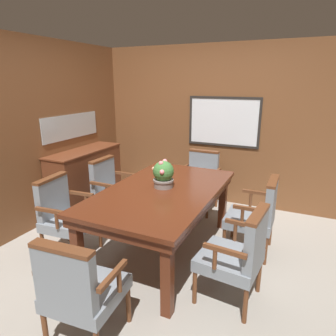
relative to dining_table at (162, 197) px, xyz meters
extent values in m
plane|color=#A39E93|center=(0.00, -0.12, -0.68)|extent=(14.00, 14.00, 0.00)
cube|color=brown|center=(0.00, 1.81, 0.55)|extent=(7.20, 0.06, 2.45)
cube|color=white|center=(0.19, 1.77, 0.63)|extent=(1.04, 0.01, 0.69)
cube|color=#282623|center=(0.19, 1.77, 0.99)|extent=(1.11, 0.02, 0.04)
cube|color=#282623|center=(0.19, 1.77, 0.27)|extent=(1.11, 0.02, 0.03)
cube|color=#282623|center=(-0.34, 1.77, 0.63)|extent=(0.04, 0.02, 0.69)
cube|color=#282623|center=(0.73, 1.77, 0.63)|extent=(0.03, 0.02, 0.69)
cube|color=brown|center=(-1.83, -0.12, 0.55)|extent=(0.06, 7.20, 2.45)
cube|color=#B2BCC1|center=(-1.79, 0.63, 0.58)|extent=(0.01, 1.13, 0.35)
cube|color=#562614|center=(-0.47, -0.87, -0.31)|extent=(0.09, 0.09, 0.72)
cube|color=#562614|center=(0.47, -0.87, -0.31)|extent=(0.09, 0.09, 0.72)
cube|color=#562614|center=(-0.47, 0.87, -0.31)|extent=(0.09, 0.09, 0.72)
cube|color=#562614|center=(0.47, 0.87, -0.31)|extent=(0.09, 0.09, 0.72)
cube|color=#562614|center=(0.00, 0.00, 0.00)|extent=(1.08, 1.89, 0.09)
cube|color=#562614|center=(0.00, 0.00, 0.07)|extent=(1.14, 1.95, 0.04)
cylinder|color=brown|center=(-0.24, 1.06, -0.51)|extent=(0.04, 0.04, 0.33)
cylinder|color=brown|center=(0.20, 1.05, -0.51)|extent=(0.04, 0.04, 0.33)
cylinder|color=brown|center=(-0.23, 1.51, -0.51)|extent=(0.04, 0.04, 0.33)
cylinder|color=brown|center=(0.21, 1.51, -0.51)|extent=(0.04, 0.04, 0.33)
cube|color=gray|center=(-0.02, 1.28, -0.29)|extent=(0.51, 0.52, 0.11)
cube|color=gray|center=(-0.01, 1.50, -0.02)|extent=(0.46, 0.09, 0.42)
cube|color=brown|center=(-0.01, 1.50, 0.20)|extent=(0.46, 0.09, 0.03)
cylinder|color=brown|center=(-0.28, 1.25, -0.14)|extent=(0.04, 0.04, 0.19)
cube|color=brown|center=(-0.28, 1.33, -0.05)|extent=(0.04, 0.36, 0.04)
cylinder|color=brown|center=(0.24, 1.24, -0.14)|extent=(0.04, 0.04, 0.19)
cube|color=brown|center=(0.24, 1.32, -0.05)|extent=(0.04, 0.36, 0.04)
cylinder|color=brown|center=(0.21, -1.07, -0.51)|extent=(0.04, 0.04, 0.33)
cylinder|color=brown|center=(-0.23, -1.10, -0.51)|extent=(0.04, 0.04, 0.33)
cylinder|color=brown|center=(-0.19, -1.55, -0.51)|extent=(0.04, 0.04, 0.33)
cube|color=gray|center=(0.01, -1.31, -0.29)|extent=(0.54, 0.55, 0.11)
cube|color=gray|center=(0.02, -1.53, -0.02)|extent=(0.46, 0.11, 0.42)
cube|color=brown|center=(0.02, -1.53, 0.20)|extent=(0.47, 0.12, 0.03)
cylinder|color=brown|center=(0.26, -1.26, -0.14)|extent=(0.04, 0.04, 0.19)
cube|color=brown|center=(0.27, -1.33, -0.05)|extent=(0.06, 0.36, 0.04)
cylinder|color=brown|center=(-0.25, -1.29, -0.14)|extent=(0.04, 0.04, 0.19)
cube|color=brown|center=(-0.25, -1.37, -0.05)|extent=(0.06, 0.36, 0.04)
cylinder|color=brown|center=(-0.68, -0.66, -0.51)|extent=(0.04, 0.04, 0.33)
cylinder|color=brown|center=(-0.71, -0.22, -0.51)|extent=(0.04, 0.04, 0.33)
cylinder|color=brown|center=(-1.12, -0.70, -0.51)|extent=(0.04, 0.04, 0.33)
cylinder|color=brown|center=(-1.16, -0.26, -0.51)|extent=(0.04, 0.04, 0.33)
cube|color=gray|center=(-0.92, -0.46, -0.29)|extent=(0.55, 0.54, 0.11)
cube|color=gray|center=(-1.13, -0.48, -0.02)|extent=(0.12, 0.47, 0.42)
cube|color=brown|center=(-1.13, -0.48, 0.20)|extent=(0.13, 0.47, 0.03)
cylinder|color=brown|center=(-0.86, -0.72, -0.14)|extent=(0.04, 0.04, 0.19)
cube|color=brown|center=(-0.94, -0.72, -0.05)|extent=(0.36, 0.07, 0.04)
cylinder|color=brown|center=(-0.90, -0.20, -0.14)|extent=(0.04, 0.04, 0.19)
cube|color=brown|center=(-0.98, -0.21, -0.05)|extent=(0.36, 0.07, 0.04)
cylinder|color=brown|center=(0.67, -0.21, -0.51)|extent=(0.04, 0.04, 0.33)
cylinder|color=brown|center=(0.63, -0.65, -0.51)|extent=(0.04, 0.04, 0.33)
cylinder|color=brown|center=(1.12, -0.25, -0.51)|extent=(0.04, 0.04, 0.33)
cylinder|color=brown|center=(1.07, -0.69, -0.51)|extent=(0.04, 0.04, 0.33)
cube|color=gray|center=(0.87, -0.45, -0.29)|extent=(0.56, 0.55, 0.11)
cube|color=gray|center=(1.09, -0.47, -0.02)|extent=(0.12, 0.47, 0.42)
cube|color=brown|center=(1.09, -0.47, 0.20)|extent=(0.13, 0.47, 0.03)
cylinder|color=brown|center=(0.86, -0.19, -0.14)|extent=(0.04, 0.04, 0.19)
cube|color=brown|center=(0.93, -0.19, -0.05)|extent=(0.36, 0.07, 0.04)
cylinder|color=brown|center=(0.81, -0.70, -0.14)|extent=(0.04, 0.04, 0.19)
cube|color=brown|center=(0.88, -0.71, -0.05)|extent=(0.36, 0.07, 0.04)
cylinder|color=brown|center=(-0.69, 0.20, -0.51)|extent=(0.04, 0.04, 0.33)
cylinder|color=brown|center=(-0.68, 0.64, -0.51)|extent=(0.04, 0.04, 0.33)
cylinder|color=brown|center=(-1.14, 0.21, -0.51)|extent=(0.04, 0.04, 0.33)
cylinder|color=brown|center=(-1.13, 0.65, -0.51)|extent=(0.04, 0.04, 0.33)
cube|color=gray|center=(-0.91, 0.42, -0.29)|extent=(0.52, 0.51, 0.11)
cube|color=gray|center=(-1.12, 0.43, -0.02)|extent=(0.09, 0.46, 0.42)
cube|color=brown|center=(-1.12, 0.43, 0.20)|extent=(0.09, 0.46, 0.03)
cylinder|color=brown|center=(-0.87, 0.16, -0.14)|extent=(0.04, 0.04, 0.19)
cube|color=brown|center=(-0.95, 0.17, -0.05)|extent=(0.36, 0.04, 0.04)
cylinder|color=brown|center=(-0.87, 0.68, -0.14)|extent=(0.04, 0.04, 0.19)
cube|color=brown|center=(-0.94, 0.68, -0.05)|extent=(0.36, 0.04, 0.04)
cylinder|color=brown|center=(0.66, 0.66, -0.51)|extent=(0.04, 0.04, 0.33)
cylinder|color=brown|center=(0.66, 0.22, -0.51)|extent=(0.04, 0.04, 0.33)
cylinder|color=brown|center=(1.11, 0.66, -0.51)|extent=(0.04, 0.04, 0.33)
cylinder|color=brown|center=(1.11, 0.22, -0.51)|extent=(0.04, 0.04, 0.33)
cube|color=gray|center=(0.89, 0.44, -0.29)|extent=(0.51, 0.50, 0.11)
cube|color=gray|center=(1.10, 0.44, -0.02)|extent=(0.08, 0.46, 0.42)
cube|color=brown|center=(1.10, 0.44, 0.20)|extent=(0.09, 0.46, 0.03)
cylinder|color=brown|center=(0.85, 0.70, -0.14)|extent=(0.04, 0.04, 0.19)
cube|color=brown|center=(0.92, 0.70, -0.05)|extent=(0.36, 0.04, 0.04)
cylinder|color=brown|center=(0.85, 0.18, -0.14)|extent=(0.04, 0.04, 0.19)
cube|color=brown|center=(0.93, 0.18, -0.05)|extent=(0.36, 0.04, 0.04)
cylinder|color=gray|center=(-0.02, 0.06, 0.14)|extent=(0.21, 0.21, 0.09)
cylinder|color=gray|center=(-0.02, 0.06, 0.17)|extent=(0.23, 0.23, 0.02)
sphere|color=#427F3D|center=(-0.02, 0.06, 0.27)|extent=(0.23, 0.23, 0.23)
sphere|color=#E59E81|center=(-0.12, 0.03, 0.30)|extent=(0.05, 0.05, 0.05)
sphere|color=pink|center=(-0.02, 0.11, 0.37)|extent=(0.06, 0.06, 0.06)
sphere|color=pink|center=(0.02, -0.04, 0.30)|extent=(0.05, 0.05, 0.05)
sphere|color=pink|center=(-0.10, 0.13, 0.29)|extent=(0.05, 0.05, 0.05)
sphere|color=#FA8D82|center=(-0.08, 0.15, 0.29)|extent=(0.04, 0.04, 0.04)
sphere|color=pink|center=(-0.02, 0.10, 0.38)|extent=(0.05, 0.05, 0.05)
sphere|color=pink|center=(-0.02, 0.02, 0.38)|extent=(0.05, 0.05, 0.05)
cube|color=brown|center=(-1.59, 0.63, -0.22)|extent=(0.41, 1.26, 0.90)
cube|color=brown|center=(-1.59, 0.63, 0.24)|extent=(0.42, 1.28, 0.02)
sphere|color=#4C422D|center=(-1.38, 0.63, 0.03)|extent=(0.03, 0.03, 0.03)
sphere|color=#4C422D|center=(-1.38, 0.35, -0.31)|extent=(0.03, 0.03, 0.03)
sphere|color=#4C422D|center=(-1.38, 0.91, -0.31)|extent=(0.03, 0.03, 0.03)
camera|label=1|loc=(1.35, -2.77, 1.23)|focal=32.00mm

